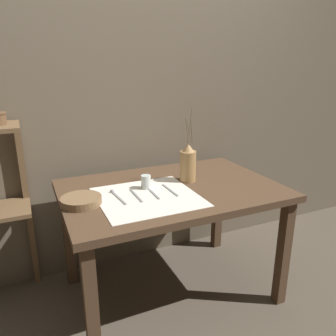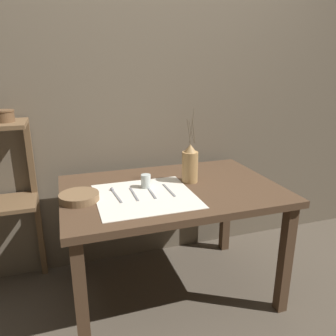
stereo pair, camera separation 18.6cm
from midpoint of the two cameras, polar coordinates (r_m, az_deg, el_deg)
The scene contains 11 objects.
ground_plane at distance 2.26m, azimuth -2.00°, elevation -20.59°, with size 12.00×12.00×0.00m, color brown.
stone_wall_back at distance 2.28m, azimuth -7.49°, elevation 12.51°, with size 7.00×0.06×2.40m.
wooden_table at distance 1.94m, azimuth -2.20°, elevation -5.83°, with size 1.25×0.84×0.71m.
linen_cloth at distance 1.78m, azimuth -6.57°, elevation -5.07°, with size 0.53×0.51×0.00m.
pitcher_with_flowers at distance 1.97m, azimuth 0.80°, elevation 0.68°, with size 0.10×0.10×0.44m.
wooden_bowl at distance 1.75m, azimuth -17.88°, elevation -5.51°, with size 0.21×0.21×0.04m.
glass_tumbler_near at distance 1.88m, azimuth -6.70°, elevation -2.46°, with size 0.06×0.06×0.08m.
spoon_outer at distance 1.83m, azimuth -12.15°, elevation -4.51°, with size 0.04×0.21×0.02m.
fork_outer at distance 1.79m, azimuth -8.57°, elevation -4.79°, with size 0.01×0.20×0.00m.
spoon_inner at distance 1.87m, azimuth -6.16°, elevation -3.68°, with size 0.02×0.21×0.02m.
fork_inner at distance 1.85m, azimuth -2.55°, elevation -3.91°, with size 0.02×0.20×0.00m.
Camera 1 is at (-0.75, -1.62, 1.40)m, focal length 35.00 mm.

